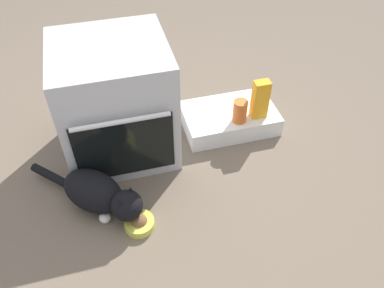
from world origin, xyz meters
The scene contains 7 objects.
ground centered at (0.00, 0.00, 0.00)m, with size 8.00×8.00×0.00m, color #6B5B4C.
oven centered at (0.01, 0.46, 0.33)m, with size 0.58×0.59×0.65m.
pantry_cabinet centered at (0.66, 0.47, 0.06)m, with size 0.55×0.34×0.12m, color white.
food_bowl centered at (0.01, -0.12, 0.03)m, with size 0.15×0.15×0.08m.
cat centered at (-0.16, 0.04, 0.12)m, with size 0.54×0.52×0.22m.
sauce_jar centered at (0.68, 0.37, 0.19)m, with size 0.08×0.08×0.14m, color #D16023.
juice_carton centered at (0.80, 0.39, 0.24)m, with size 0.09×0.06×0.24m, color orange.
Camera 1 is at (-0.03, -1.23, 1.63)m, focal length 36.90 mm.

